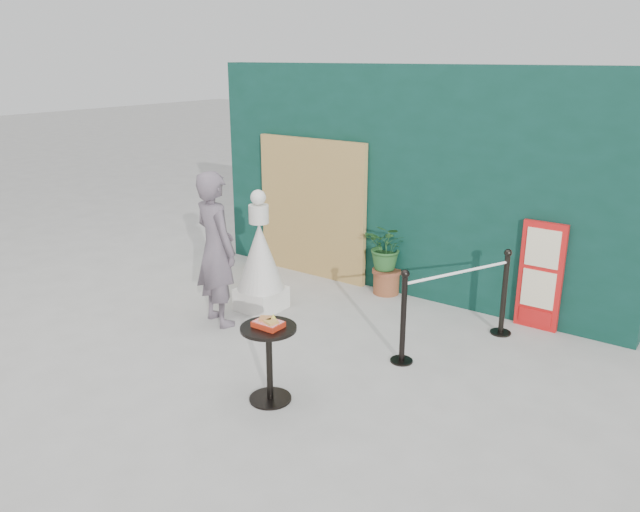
# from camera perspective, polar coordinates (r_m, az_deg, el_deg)

# --- Properties ---
(ground) EXTENTS (60.00, 60.00, 0.00)m
(ground) POSITION_cam_1_polar(r_m,az_deg,el_deg) (6.39, -6.43, -11.29)
(ground) COLOR #ADAAA5
(ground) RESTS_ON ground
(back_wall) EXTENTS (6.00, 0.30, 3.00)m
(back_wall) POSITION_cam_1_polar(r_m,az_deg,el_deg) (8.33, 7.92, 6.63)
(back_wall) COLOR #0A2E23
(back_wall) RESTS_ON ground
(bamboo_fence) EXTENTS (1.80, 0.08, 2.00)m
(bamboo_fence) POSITION_cam_1_polar(r_m,az_deg,el_deg) (8.99, -0.76, 4.38)
(bamboo_fence) COLOR tan
(bamboo_fence) RESTS_ON ground
(woman) EXTENTS (0.78, 0.62, 1.86)m
(woman) POSITION_cam_1_polar(r_m,az_deg,el_deg) (7.43, -9.50, 0.63)
(woman) COLOR #61535E
(woman) RESTS_ON ground
(menu_board) EXTENTS (0.50, 0.07, 1.30)m
(menu_board) POSITION_cam_1_polar(r_m,az_deg,el_deg) (7.69, 19.50, -1.77)
(menu_board) COLOR red
(menu_board) RESTS_ON ground
(statue) EXTENTS (0.61, 0.61, 1.55)m
(statue) POSITION_cam_1_polar(r_m,az_deg,el_deg) (7.84, -5.49, -0.53)
(statue) COLOR white
(statue) RESTS_ON ground
(cafe_table) EXTENTS (0.52, 0.52, 0.75)m
(cafe_table) POSITION_cam_1_polar(r_m,az_deg,el_deg) (5.83, -4.68, -8.72)
(cafe_table) COLOR black
(cafe_table) RESTS_ON ground
(food_basket) EXTENTS (0.26, 0.19, 0.11)m
(food_basket) POSITION_cam_1_polar(r_m,az_deg,el_deg) (5.71, -4.72, -6.12)
(food_basket) COLOR #B52A13
(food_basket) RESTS_ON cafe_table
(planter) EXTENTS (0.58, 0.50, 0.99)m
(planter) POSITION_cam_1_polar(r_m,az_deg,el_deg) (8.40, 6.17, 0.26)
(planter) COLOR brown
(planter) RESTS_ON ground
(stanchion_barrier) EXTENTS (0.84, 1.54, 1.03)m
(stanchion_barrier) POSITION_cam_1_polar(r_m,az_deg,el_deg) (6.99, 12.34, -4.46)
(stanchion_barrier) COLOR black
(stanchion_barrier) RESTS_ON ground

